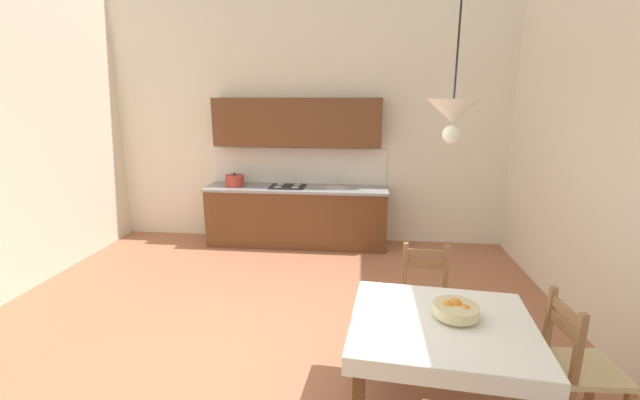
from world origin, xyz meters
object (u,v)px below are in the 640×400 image
at_px(dining_chair_window_side, 579,367).
at_px(fruit_bowl, 456,310).
at_px(pendant_lamp, 453,113).
at_px(dining_table, 441,339).
at_px(kitchen_cabinetry, 297,189).
at_px(dining_chair_kitchen_side, 425,302).

xyz_separation_m(dining_chair_window_side, fruit_bowl, (-0.83, 0.00, 0.37)).
height_order(fruit_bowl, pendant_lamp, pendant_lamp).
relative_size(dining_table, dining_chair_window_side, 1.37).
bearing_deg(dining_table, kitchen_cabinetry, 113.91).
xyz_separation_m(kitchen_cabinetry, dining_chair_window_side, (2.46, -3.41, -0.41)).
distance_m(dining_table, fruit_bowl, 0.22).
distance_m(dining_chair_kitchen_side, pendant_lamp, 1.84).
relative_size(kitchen_cabinetry, pendant_lamp, 3.38).
relative_size(dining_chair_window_side, pendant_lamp, 1.16).
bearing_deg(dining_table, fruit_bowl, 30.36).
height_order(kitchen_cabinetry, dining_table, kitchen_cabinetry).
bearing_deg(kitchen_cabinetry, pendant_lamp, -65.89).
relative_size(kitchen_cabinetry, dining_chair_window_side, 2.92).
distance_m(dining_chair_window_side, pendant_lamp, 1.90).
bearing_deg(dining_table, dining_chair_kitchen_side, 88.23).
distance_m(kitchen_cabinetry, pendant_lamp, 3.92).
bearing_deg(fruit_bowl, dining_chair_kitchen_side, 94.63).
bearing_deg(pendant_lamp, fruit_bowl, -9.80).
bearing_deg(dining_table, dining_chair_window_side, 3.24).
distance_m(dining_chair_kitchen_side, dining_chair_window_side, 1.21).
distance_m(fruit_bowl, pendant_lamp, 1.29).
relative_size(dining_chair_kitchen_side, dining_chair_window_side, 1.00).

